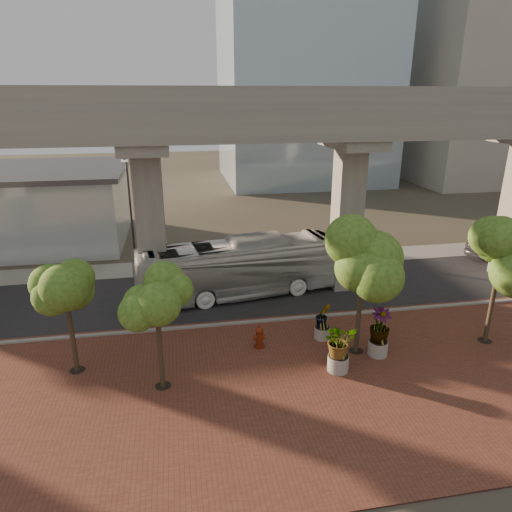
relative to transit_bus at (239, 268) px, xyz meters
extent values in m
plane|color=#373428|center=(0.85, -1.94, -1.80)|extent=(160.00, 160.00, 0.00)
cube|color=brown|center=(0.85, -9.94, -1.77)|extent=(70.00, 13.00, 0.06)
cube|color=black|center=(0.85, 0.06, -1.78)|extent=(90.00, 8.00, 0.04)
cube|color=gray|center=(0.85, -3.94, -1.72)|extent=(70.00, 0.25, 0.16)
cube|color=gray|center=(0.85, 5.56, -1.77)|extent=(90.00, 3.00, 0.06)
cube|color=gray|center=(0.85, -1.54, 8.70)|extent=(72.00, 2.40, 1.80)
cube|color=gray|center=(0.85, 1.66, 8.70)|extent=(72.00, 2.40, 1.80)
cube|color=gray|center=(0.85, -2.64, 10.10)|extent=(72.00, 0.12, 1.00)
cube|color=gray|center=(0.85, 2.76, 10.10)|extent=(72.00, 0.12, 1.00)
cube|color=#A6A296|center=(38.85, 34.06, 10.20)|extent=(18.00, 16.00, 24.00)
imported|color=silver|center=(0.00, 0.00, 0.00)|extent=(13.21, 4.85, 3.60)
imported|color=black|center=(20.68, 3.41, -0.96)|extent=(5.34, 2.82, 1.67)
cylinder|color=maroon|center=(0.05, -6.53, -1.68)|extent=(0.53, 0.53, 0.12)
cylinder|color=maroon|center=(0.05, -6.53, -1.25)|extent=(0.35, 0.35, 0.85)
sphere|color=maroon|center=(0.05, -6.53, -0.83)|extent=(0.41, 0.41, 0.41)
cylinder|color=maroon|center=(0.05, -6.53, -0.64)|extent=(0.12, 0.12, 0.15)
cylinder|color=maroon|center=(0.05, -6.53, -1.18)|extent=(0.59, 0.23, 0.23)
cylinder|color=gray|center=(3.22, -9.19, -1.36)|extent=(0.96, 0.96, 0.75)
imported|color=#335817|center=(3.22, -9.19, -0.19)|extent=(2.14, 2.14, 1.61)
cylinder|color=#A09C91|center=(5.57, -8.25, -1.37)|extent=(0.94, 0.94, 0.73)
imported|color=#335817|center=(5.57, -8.25, -0.15)|extent=(2.29, 2.29, 1.72)
cylinder|color=#99958A|center=(3.41, -6.25, -1.42)|extent=(0.82, 0.82, 0.64)
imported|color=#335817|center=(3.41, -6.25, -0.42)|extent=(1.82, 1.82, 1.37)
cylinder|color=#483929|center=(-8.55, -7.09, -0.12)|extent=(0.22, 0.22, 3.24)
cylinder|color=black|center=(-8.55, -7.09, -1.73)|extent=(0.70, 0.70, 0.01)
cylinder|color=#483929|center=(-4.65, -9.01, -0.17)|extent=(0.22, 0.22, 3.15)
cylinder|color=black|center=(-4.65, -9.01, -1.73)|extent=(0.70, 0.70, 0.01)
cylinder|color=#483929|center=(4.68, -7.75, 0.07)|extent=(0.22, 0.22, 3.62)
cylinder|color=black|center=(4.68, -7.75, -1.73)|extent=(0.70, 0.70, 0.01)
cylinder|color=#483929|center=(11.58, -7.99, 0.11)|extent=(0.22, 0.22, 3.69)
cylinder|color=black|center=(11.58, -7.99, -1.73)|extent=(0.70, 0.70, 0.01)
cylinder|color=#2A2A2E|center=(-6.69, 4.87, 2.30)|extent=(0.14, 0.14, 8.11)
cube|color=#2A2A2E|center=(-6.69, 4.36, 6.35)|extent=(0.15, 1.01, 0.15)
cube|color=silver|center=(-6.69, 3.86, 6.25)|extent=(0.41, 0.20, 0.12)
cylinder|color=#292A2E|center=(9.00, 5.11, 2.75)|extent=(0.16, 0.16, 9.02)
cube|color=#292A2E|center=(9.00, 4.54, 7.26)|extent=(0.17, 1.13, 0.17)
cube|color=silver|center=(9.00, 3.98, 7.15)|extent=(0.45, 0.23, 0.14)
camera|label=1|loc=(-3.62, -26.20, 10.21)|focal=32.00mm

